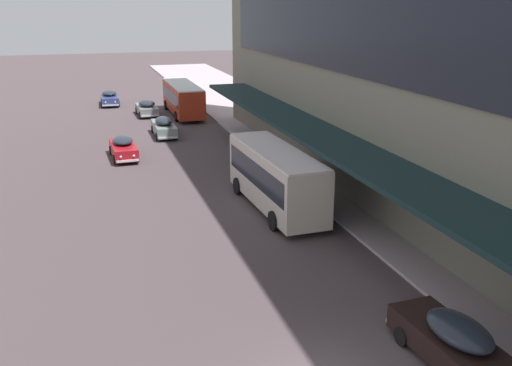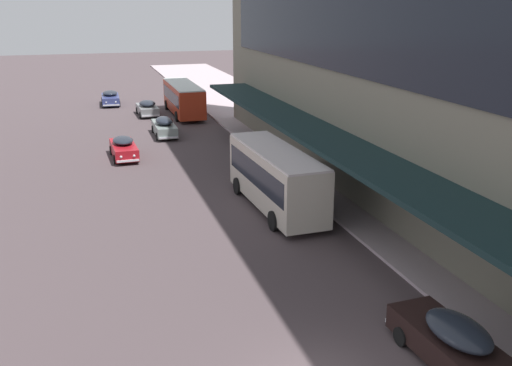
% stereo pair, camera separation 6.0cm
% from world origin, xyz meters
% --- Properties ---
extents(transit_bus_kerbside_front, '(2.76, 10.19, 3.10)m').
position_xyz_m(transit_bus_kerbside_front, '(3.67, 43.19, 1.79)').
color(transit_bus_kerbside_front, '#B4311A').
rests_on(transit_bus_kerbside_front, ground).
extents(transit_bus_kerbside_rear, '(2.92, 9.25, 3.36)m').
position_xyz_m(transit_bus_kerbside_rear, '(3.63, 14.66, 1.92)').
color(transit_bus_kerbside_rear, beige).
rests_on(transit_bus_kerbside_rear, ground).
extents(sedan_far_back, '(2.00, 4.56, 1.54)m').
position_xyz_m(sedan_far_back, '(0.13, 43.95, 0.76)').
color(sedan_far_back, gray).
rests_on(sedan_far_back, ground).
extents(sedan_second_near, '(1.89, 4.67, 1.52)m').
position_xyz_m(sedan_second_near, '(-3.44, 28.03, 0.76)').
color(sedan_second_near, '#A8151E').
rests_on(sedan_second_near, ground).
extents(sedan_lead_mid, '(1.81, 4.93, 1.68)m').
position_xyz_m(sedan_lead_mid, '(0.42, 34.29, 0.82)').
color(sedan_lead_mid, gray).
rests_on(sedan_lead_mid, ground).
extents(sedan_trailing_near, '(2.03, 4.94, 1.69)m').
position_xyz_m(sedan_trailing_near, '(4.29, -0.34, 0.82)').
color(sedan_trailing_near, black).
rests_on(sedan_trailing_near, ground).
extents(sedan_oncoming_rear, '(2.06, 4.89, 1.54)m').
position_xyz_m(sedan_oncoming_rear, '(-3.04, 51.37, 0.77)').
color(sedan_oncoming_rear, navy).
rests_on(sedan_oncoming_rear, ground).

